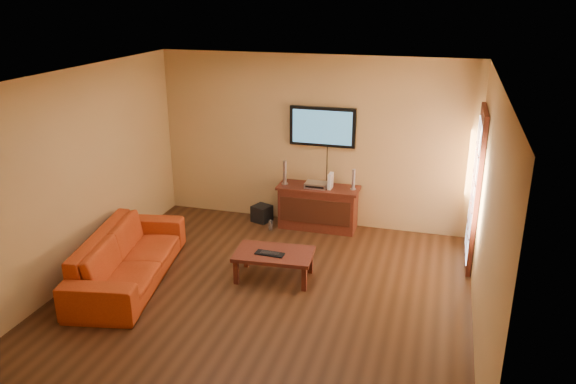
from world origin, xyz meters
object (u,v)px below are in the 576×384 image
at_px(speaker_right, 353,180).
at_px(keyboard, 270,254).
at_px(television, 323,127).
at_px(sofa, 128,249).
at_px(media_console, 318,207).
at_px(speaker_left, 285,173).
at_px(bottle, 271,225).
at_px(av_receiver, 316,185).
at_px(subwoofer, 262,213).
at_px(coffee_table, 274,256).
at_px(game_console, 331,181).

xyz_separation_m(speaker_right, keyboard, (-0.75, -1.89, -0.46)).
relative_size(television, sofa, 0.46).
xyz_separation_m(media_console, speaker_right, (0.54, 0.03, 0.49)).
bearing_deg(speaker_left, bottle, -117.30).
distance_m(speaker_left, av_receiver, 0.53).
distance_m(speaker_right, subwoofer, 1.65).
bearing_deg(speaker_left, sofa, -121.42).
distance_m(coffee_table, game_console, 1.88).
bearing_deg(sofa, game_console, -53.74).
bearing_deg(sofa, coffee_table, -83.51).
xyz_separation_m(media_console, coffee_table, (-0.17, -1.80, -0.02)).
relative_size(speaker_left, keyboard, 1.00).
bearing_deg(coffee_table, television, 85.17).
bearing_deg(subwoofer, television, 32.72).
distance_m(television, coffee_table, 2.38).
height_order(television, sofa, television).
xyz_separation_m(game_console, bottle, (-0.89, -0.29, -0.73)).
xyz_separation_m(television, subwoofer, (-0.95, -0.20, -1.47)).
height_order(speaker_left, speaker_right, speaker_left).
relative_size(coffee_table, game_console, 4.34).
bearing_deg(bottle, av_receiver, 23.33).
xyz_separation_m(game_console, keyboard, (-0.40, -1.84, -0.43)).
relative_size(television, keyboard, 2.72).
bearing_deg(game_console, coffee_table, -98.32).
bearing_deg(subwoofer, media_console, 20.54).
bearing_deg(speaker_right, television, 162.10).
xyz_separation_m(sofa, keyboard, (1.77, 0.50, -0.06)).
bearing_deg(speaker_right, speaker_left, -177.45).
bearing_deg(sofa, bottle, -42.87).
relative_size(subwoofer, keyboard, 0.71).
distance_m(av_receiver, game_console, 0.24).
bearing_deg(coffee_table, game_console, 78.39).
relative_size(av_receiver, bottle, 1.86).
bearing_deg(speaker_left, keyboard, -79.64).
distance_m(speaker_left, speaker_right, 1.09).
distance_m(coffee_table, speaker_right, 2.03).
xyz_separation_m(sofa, subwoofer, (1.03, 2.37, -0.31)).
height_order(game_console, keyboard, game_console).
relative_size(av_receiver, subwoofer, 1.27).
distance_m(av_receiver, keyboard, 1.88).
distance_m(media_console, speaker_right, 0.73).
bearing_deg(av_receiver, sofa, -128.71).
distance_m(speaker_right, av_receiver, 0.58).
bearing_deg(speaker_left, coffee_table, -78.12).
bearing_deg(speaker_right, av_receiver, -174.56).
bearing_deg(av_receiver, television, 84.36).
bearing_deg(subwoofer, sofa, -92.80).
distance_m(game_console, bottle, 1.19).
height_order(speaker_left, game_console, speaker_left).
relative_size(sofa, bottle, 12.36).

